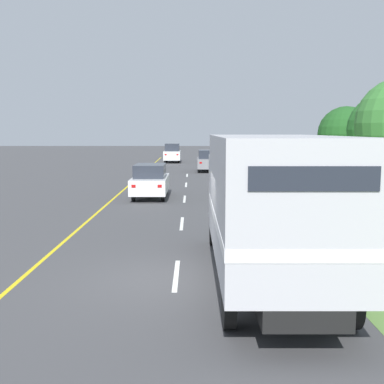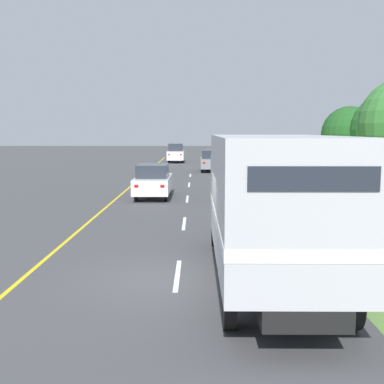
{
  "view_description": "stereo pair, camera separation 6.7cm",
  "coord_description": "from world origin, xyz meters",
  "px_view_note": "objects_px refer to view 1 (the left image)",
  "views": [
    {
      "loc": [
        0.39,
        -11.06,
        3.52
      ],
      "look_at": [
        0.3,
        7.04,
        1.2
      ],
      "focal_mm": 45.0,
      "sensor_mm": 36.0,
      "label": 1
    },
    {
      "loc": [
        0.45,
        -11.06,
        3.52
      ],
      "look_at": [
        0.3,
        7.04,
        1.2
      ],
      "focal_mm": 45.0,
      "sensor_mm": 36.0,
      "label": 2
    }
  ],
  "objects_px": {
    "lead_car_grey_ahead": "(210,161)",
    "lead_car_white_ahead": "(175,153)",
    "highway_sign": "(345,186)",
    "lead_car_white": "(153,181)",
    "roadside_tree_far": "(348,134)",
    "horse_trailer_truck": "(271,201)"
  },
  "relations": [
    {
      "from": "lead_car_white",
      "to": "lead_car_white_ahead",
      "type": "relative_size",
      "value": 0.98
    },
    {
      "from": "lead_car_white",
      "to": "lead_car_grey_ahead",
      "type": "distance_m",
      "value": 16.76
    },
    {
      "from": "highway_sign",
      "to": "roadside_tree_far",
      "type": "height_order",
      "value": "roadside_tree_far"
    },
    {
      "from": "lead_car_white_ahead",
      "to": "roadside_tree_far",
      "type": "bearing_deg",
      "value": -53.34
    },
    {
      "from": "horse_trailer_truck",
      "to": "lead_car_white_ahead",
      "type": "bearing_deg",
      "value": 95.26
    },
    {
      "from": "horse_trailer_truck",
      "to": "lead_car_grey_ahead",
      "type": "bearing_deg",
      "value": 90.74
    },
    {
      "from": "lead_car_grey_ahead",
      "to": "highway_sign",
      "type": "bearing_deg",
      "value": -80.95
    },
    {
      "from": "lead_car_white",
      "to": "lead_car_white_ahead",
      "type": "height_order",
      "value": "lead_car_white_ahead"
    },
    {
      "from": "lead_car_grey_ahead",
      "to": "lead_car_white_ahead",
      "type": "xyz_separation_m",
      "value": [
        -3.53,
        11.96,
        0.1
      ]
    },
    {
      "from": "horse_trailer_truck",
      "to": "roadside_tree_far",
      "type": "distance_m",
      "value": 26.4
    },
    {
      "from": "horse_trailer_truck",
      "to": "lead_car_white_ahead",
      "type": "relative_size",
      "value": 1.94
    },
    {
      "from": "horse_trailer_truck",
      "to": "lead_car_grey_ahead",
      "type": "distance_m",
      "value": 30.7
    },
    {
      "from": "lead_car_grey_ahead",
      "to": "roadside_tree_far",
      "type": "height_order",
      "value": "roadside_tree_far"
    },
    {
      "from": "lead_car_white",
      "to": "lead_car_grey_ahead",
      "type": "relative_size",
      "value": 1.07
    },
    {
      "from": "highway_sign",
      "to": "horse_trailer_truck",
      "type": "bearing_deg",
      "value": -120.89
    },
    {
      "from": "roadside_tree_far",
      "to": "lead_car_white_ahead",
      "type": "bearing_deg",
      "value": 126.66
    },
    {
      "from": "lead_car_white",
      "to": "highway_sign",
      "type": "xyz_separation_m",
      "value": [
        7.48,
        -8.37,
        0.68
      ]
    },
    {
      "from": "lead_car_white_ahead",
      "to": "highway_sign",
      "type": "bearing_deg",
      "value": -78.5
    },
    {
      "from": "lead_car_white_ahead",
      "to": "highway_sign",
      "type": "xyz_separation_m",
      "value": [
        7.47,
        -36.71,
        0.55
      ]
    },
    {
      "from": "roadside_tree_far",
      "to": "highway_sign",
      "type": "bearing_deg",
      "value": -107.69
    },
    {
      "from": "lead_car_white",
      "to": "roadside_tree_far",
      "type": "bearing_deg",
      "value": 37.49
    },
    {
      "from": "lead_car_grey_ahead",
      "to": "lead_car_white_ahead",
      "type": "height_order",
      "value": "lead_car_white_ahead"
    }
  ]
}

